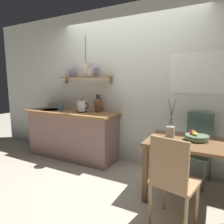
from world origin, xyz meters
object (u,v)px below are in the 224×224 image
at_px(electric_kettle, 82,107).
at_px(pendant_lamp, 86,68).
at_px(dining_table, 190,150).
at_px(dining_chair_far, 197,145).
at_px(twig_vase, 170,131).
at_px(knife_block, 98,105).
at_px(coffee_mug_by_sink, 61,108).
at_px(dining_chair_near, 172,178).
at_px(fruit_bowl, 196,137).

xyz_separation_m(electric_kettle, pendant_lamp, (0.18, -0.11, 0.66)).
relative_size(dining_table, pendant_lamp, 1.63).
relative_size(dining_table, electric_kettle, 3.82).
bearing_deg(dining_chair_far, twig_vase, -120.31).
xyz_separation_m(electric_kettle, knife_block, (0.26, 0.15, 0.03)).
relative_size(dining_table, dining_chair_far, 1.00).
bearing_deg(electric_kettle, coffee_mug_by_sink, -170.38).
distance_m(electric_kettle, pendant_lamp, 0.70).
bearing_deg(dining_chair_near, dining_chair_far, 84.13).
xyz_separation_m(dining_chair_near, pendant_lamp, (-1.62, 0.92, 1.13)).
height_order(dining_table, pendant_lamp, pendant_lamp).
bearing_deg(twig_vase, dining_table, -8.96).
relative_size(twig_vase, coffee_mug_by_sink, 3.69).
bearing_deg(pendant_lamp, twig_vase, -9.84).
relative_size(electric_kettle, knife_block, 0.81).
bearing_deg(dining_table, dining_chair_far, 85.92).
relative_size(dining_chair_far, pendant_lamp, 1.63).
relative_size(dining_chair_near, fruit_bowl, 3.47).
bearing_deg(dining_chair_far, dining_chair_near, -95.87).
bearing_deg(dining_chair_far, coffee_mug_by_sink, -175.23).
xyz_separation_m(dining_table, electric_kettle, (-1.88, 0.40, 0.37)).
xyz_separation_m(electric_kettle, coffee_mug_by_sink, (-0.43, -0.07, -0.05)).
distance_m(dining_table, fruit_bowl, 0.18).
relative_size(dining_chair_far, coffee_mug_by_sink, 7.45).
bearing_deg(fruit_bowl, coffee_mug_by_sink, 173.49).
xyz_separation_m(fruit_bowl, coffee_mug_by_sink, (-2.37, 0.27, 0.16)).
distance_m(dining_table, pendant_lamp, 2.02).
xyz_separation_m(dining_chair_near, electric_kettle, (-1.80, 1.02, 0.46)).
xyz_separation_m(fruit_bowl, knife_block, (-1.69, 0.49, 0.24)).
xyz_separation_m(dining_table, dining_chair_near, (-0.08, -0.62, -0.09)).
xyz_separation_m(dining_table, twig_vase, (-0.25, 0.04, 0.20)).
bearing_deg(twig_vase, coffee_mug_by_sink, 172.02).
bearing_deg(knife_block, dining_chair_near, -37.23).
relative_size(fruit_bowl, coffee_mug_by_sink, 2.04).
relative_size(dining_chair_near, electric_kettle, 3.62).
distance_m(coffee_mug_by_sink, pendant_lamp, 0.94).
xyz_separation_m(knife_block, coffee_mug_by_sink, (-0.68, -0.22, -0.08)).
height_order(knife_block, coffee_mug_by_sink, knife_block).
xyz_separation_m(dining_chair_near, dining_chair_far, (0.12, 1.15, 0.00)).
relative_size(knife_block, coffee_mug_by_sink, 2.41).
bearing_deg(coffee_mug_by_sink, electric_kettle, 9.62).
bearing_deg(dining_chair_near, twig_vase, 104.00).
height_order(dining_chair_far, knife_block, knife_block).
bearing_deg(coffee_mug_by_sink, knife_block, 18.17).
bearing_deg(pendant_lamp, dining_chair_far, 7.58).
xyz_separation_m(dining_table, fruit_bowl, (0.06, 0.06, 0.16)).
height_order(dining_table, coffee_mug_by_sink, coffee_mug_by_sink).
relative_size(dining_chair_near, dining_chair_far, 0.95).
distance_m(twig_vase, pendant_lamp, 1.70).
bearing_deg(dining_chair_near, fruit_bowl, 78.51).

